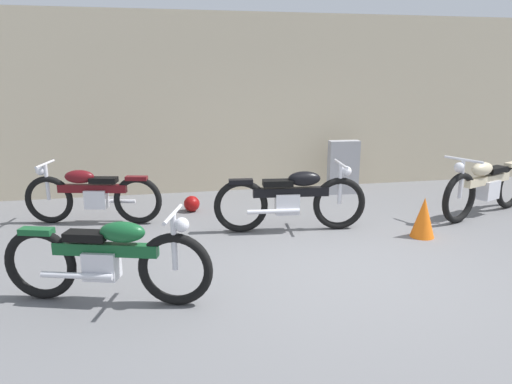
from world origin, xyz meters
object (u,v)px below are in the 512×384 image
Objects in this scene: traffic_cone at (424,217)px; motorcycle_black at (292,199)px; helmet at (192,204)px; motorcycle_green at (108,259)px; motorcycle_cream at (486,186)px; stone_marker at (343,167)px; motorcycle_maroon at (92,195)px.

traffic_cone is 0.26× the size of motorcycle_black.
helmet is 0.13× the size of motorcycle_green.
motorcycle_cream is (3.13, 0.12, 0.00)m from motorcycle_black.
motorcycle_cream is at bearing -46.37° from stone_marker.
motorcycle_green is at bearing -136.74° from stone_marker.
motorcycle_cream reaches higher than traffic_cone.
traffic_cone is at bearing -85.71° from stone_marker.
motorcycle_cream is at bearing 35.35° from motorcycle_green.
motorcycle_maroon is (-2.77, 0.89, -0.03)m from motorcycle_black.
traffic_cone is (0.18, -2.45, -0.21)m from stone_marker.
motorcycle_black is at bearing 160.18° from traffic_cone.
stone_marker is 5.18m from motorcycle_green.
stone_marker is 1.77× the size of traffic_cone.
motorcycle_maroon is (-4.44, 1.49, 0.16)m from traffic_cone.
motorcycle_cream reaches higher than motorcycle_maroon.
traffic_cone is 4.11m from motorcycle_green.
motorcycle_cream is (1.64, -1.73, -0.02)m from stone_marker.
helmet is 3.49m from traffic_cone.
motorcycle_cream is 1.01× the size of motorcycle_green.
traffic_cone is at bearing 3.59° from motorcycle_cream.
motorcycle_maroon is (-5.90, 0.77, -0.03)m from motorcycle_cream.
motorcycle_green is (-5.42, -1.82, -0.02)m from motorcycle_cream.
helmet is 4.59m from motorcycle_cream.
stone_marker is at bearing 12.77° from helmet.
motorcycle_black is at bearing 53.36° from motorcycle_green.
motorcycle_black is (-1.48, -1.85, -0.03)m from stone_marker.
motorcycle_maroon is 1.00× the size of motorcycle_green.
motorcycle_green reaches higher than traffic_cone.
stone_marker reaches higher than helmet.
motorcycle_black is (1.31, -1.21, 0.33)m from helmet.
motorcycle_cream is at bearing 26.35° from traffic_cone.
motorcycle_black is at bearing -42.73° from helmet.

